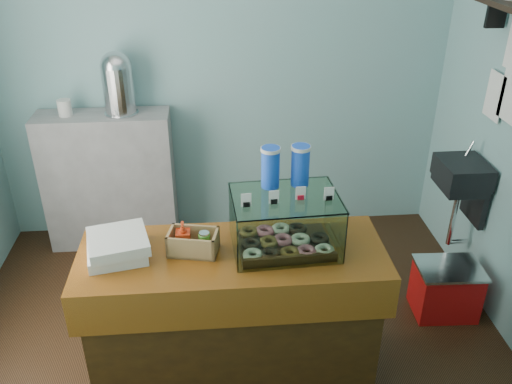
{
  "coord_description": "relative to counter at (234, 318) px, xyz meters",
  "views": [
    {
      "loc": [
        -0.07,
        -2.56,
        2.51
      ],
      "look_at": [
        0.13,
        -0.15,
        1.19
      ],
      "focal_mm": 38.0,
      "sensor_mm": 36.0,
      "label": 1
    }
  ],
  "objects": [
    {
      "name": "ground",
      "position": [
        0.0,
        0.25,
        -0.46
      ],
      "size": [
        3.5,
        3.5,
        0.0
      ],
      "primitive_type": "plane",
      "color": "black",
      "rests_on": "ground"
    },
    {
      "name": "room_shell",
      "position": [
        0.03,
        0.26,
        1.25
      ],
      "size": [
        3.54,
        3.04,
        2.82
      ],
      "color": "#80BBBB",
      "rests_on": "ground"
    },
    {
      "name": "counter",
      "position": [
        0.0,
        0.0,
        0.0
      ],
      "size": [
        1.6,
        0.6,
        0.9
      ],
      "color": "#40250C",
      "rests_on": "ground"
    },
    {
      "name": "back_shelf",
      "position": [
        -0.9,
        1.57,
        0.09
      ],
      "size": [
        1.0,
        0.32,
        1.1
      ],
      "primitive_type": "cube",
      "color": "#99999C",
      "rests_on": "ground"
    },
    {
      "name": "display_case",
      "position": [
        0.28,
        0.06,
        0.61
      ],
      "size": [
        0.57,
        0.43,
        0.52
      ],
      "rotation": [
        0.0,
        0.0,
        0.05
      ],
      "color": "black",
      "rests_on": "counter"
    },
    {
      "name": "condiment_crate",
      "position": [
        -0.2,
        0.02,
        0.5
      ],
      "size": [
        0.28,
        0.2,
        0.17
      ],
      "rotation": [
        0.0,
        0.0,
        -0.21
      ],
      "color": "tan",
      "rests_on": "counter"
    },
    {
      "name": "pastry_boxes",
      "position": [
        -0.58,
        0.03,
        0.5
      ],
      "size": [
        0.36,
        0.35,
        0.12
      ],
      "rotation": [
        0.0,
        0.0,
        0.2
      ],
      "color": "silver",
      "rests_on": "counter"
    },
    {
      "name": "coffee_urn",
      "position": [
        -0.75,
        1.58,
        0.89
      ],
      "size": [
        0.25,
        0.25,
        0.46
      ],
      "color": "silver",
      "rests_on": "back_shelf"
    },
    {
      "name": "red_cooler",
      "position": [
        1.45,
        0.47,
        -0.27
      ],
      "size": [
        0.44,
        0.34,
        0.37
      ],
      "rotation": [
        0.0,
        0.0,
        -0.04
      ],
      "color": "red",
      "rests_on": "ground"
    }
  ]
}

